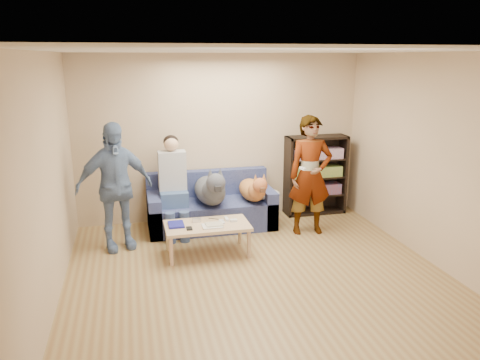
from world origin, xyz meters
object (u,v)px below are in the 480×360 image
object	(u,v)px
dog_gray	(211,190)
dog_tan	(253,189)
person_seated	(173,182)
sofa	(211,209)
coffee_table	(207,228)
bookshelf	(315,173)
camera_silver	(197,220)
person_standing_left	(114,187)
person_standing_right	(310,176)
notebook_blue	(176,224)

from	to	relation	value
dog_gray	dog_tan	bearing A→B (deg)	1.75
person_seated	dog_tan	bearing A→B (deg)	-4.58
sofa	coffee_table	distance (m)	1.08
person_seated	bookshelf	size ratio (longest dim) A/B	1.13
camera_silver	coffee_table	xyz separation A→B (m)	(0.12, -0.12, -0.07)
person_standing_left	dog_gray	world-z (taller)	person_standing_left
person_standing_right	dog_gray	distance (m)	1.46
sofa	dog_gray	bearing A→B (deg)	-97.39
dog_gray	person_standing_left	bearing A→B (deg)	-167.14
dog_tan	bookshelf	bearing A→B (deg)	21.08
bookshelf	person_standing_right	bearing A→B (deg)	-117.24
person_seated	bookshelf	xyz separation A→B (m)	(2.37, 0.36, -0.09)
person_seated	dog_gray	xyz separation A→B (m)	(0.54, -0.11, -0.12)
person_standing_right	dog_gray	bearing A→B (deg)	170.72
sofa	person_seated	world-z (taller)	person_seated
person_standing_right	camera_silver	xyz separation A→B (m)	(-1.72, -0.33, -0.43)
dog_gray	dog_tan	distance (m)	0.65
person_standing_left	coffee_table	world-z (taller)	person_standing_left
person_seated	notebook_blue	bearing A→B (deg)	-93.98
dog_tan	coffee_table	xyz separation A→B (m)	(-0.85, -0.83, -0.23)
notebook_blue	dog_tan	world-z (taller)	dog_tan
dog_gray	bookshelf	world-z (taller)	bookshelf
notebook_blue	person_standing_left	bearing A→B (deg)	149.32
camera_silver	dog_tan	distance (m)	1.21
notebook_blue	dog_gray	distance (m)	0.99
notebook_blue	coffee_table	distance (m)	0.41
person_standing_left	camera_silver	world-z (taller)	person_standing_left
notebook_blue	camera_silver	distance (m)	0.29
person_seated	coffee_table	bearing A→B (deg)	-69.79
notebook_blue	bookshelf	size ratio (longest dim) A/B	0.20
person_standing_left	sofa	xyz separation A→B (m)	(1.38, 0.55, -0.59)
dog_gray	dog_tan	world-z (taller)	dog_gray
person_seated	coffee_table	xyz separation A→B (m)	(0.34, -0.92, -0.40)
bookshelf	coffee_table	bearing A→B (deg)	-147.71
person_standing_right	dog_tan	distance (m)	0.88
dog_gray	bookshelf	size ratio (longest dim) A/B	0.97
dog_gray	bookshelf	xyz separation A→B (m)	(1.83, 0.48, 0.03)
person_standing_right	camera_silver	world-z (taller)	person_standing_right
person_standing_right	coffee_table	bearing A→B (deg)	-159.31
person_standing_right	dog_tan	size ratio (longest dim) A/B	1.53
coffee_table	notebook_blue	bearing A→B (deg)	172.87
person_standing_left	person_seated	distance (m)	0.92
person_standing_left	bookshelf	size ratio (longest dim) A/B	1.34
coffee_table	bookshelf	distance (m)	2.42
dog_gray	dog_tan	size ratio (longest dim) A/B	1.11
notebook_blue	dog_tan	bearing A→B (deg)	31.91
sofa	bookshelf	bearing A→B (deg)	7.40
sofa	person_seated	xyz separation A→B (m)	(-0.57, -0.13, 0.49)
person_standing_left	sofa	world-z (taller)	person_standing_left
sofa	notebook_blue	bearing A→B (deg)	-122.22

